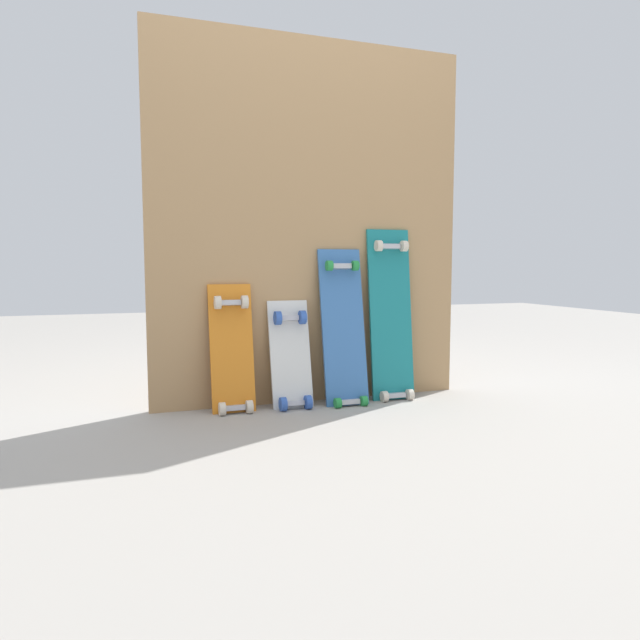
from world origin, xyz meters
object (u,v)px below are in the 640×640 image
Objects in this scene: skateboard_orange at (232,355)px; skateboard_teal at (391,321)px; skateboard_blue at (344,334)px; skateboard_white at (291,360)px.

skateboard_teal is at bearing 0.28° from skateboard_orange.
skateboard_teal is (0.27, 0.02, 0.05)m from skateboard_blue.
skateboard_teal is (0.83, 0.00, 0.14)m from skateboard_orange.
skateboard_orange is 0.29m from skateboard_white.
skateboard_blue reaches higher than skateboard_white.
skateboard_blue is (0.56, -0.02, 0.08)m from skateboard_orange.
skateboard_white is at bearing -178.48° from skateboard_teal.
skateboard_white is at bearing -2.07° from skateboard_orange.
skateboard_white is 0.30m from skateboard_blue.
skateboard_orange is 0.84m from skateboard_teal.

